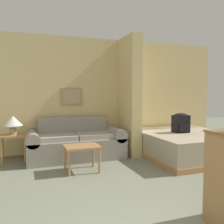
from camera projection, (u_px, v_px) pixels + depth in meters
wall_back at (88, 96)px, 5.71m from camera, size 6.64×0.16×2.60m
wall_partition_pillar at (129, 96)px, 5.55m from camera, size 0.24×0.83×2.60m
couch at (76, 143)px, 5.20m from camera, size 2.00×0.84×0.85m
coffee_table at (82, 149)px, 4.32m from camera, size 0.60×0.48×0.45m
side_table at (13, 139)px, 4.80m from camera, size 0.47×0.47×0.57m
table_lamp at (13, 121)px, 4.77m from camera, size 0.36×0.36×0.36m
bed at (185, 144)px, 5.36m from camera, size 1.83×2.06×0.52m
backpack at (181, 122)px, 5.32m from camera, size 0.33×0.26×0.41m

